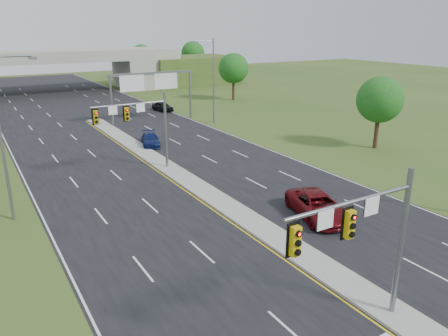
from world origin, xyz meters
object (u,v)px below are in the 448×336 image
signal_mast_far (141,120)px  overpass (50,75)px  car_far_b (150,140)px  signal_mast_near (368,232)px  car_far_a (318,206)px  sign_gantry (151,83)px  car_far_c (163,106)px

signal_mast_far → overpass: (2.26, 55.07, -1.17)m
overpass → car_far_b: 46.74m
signal_mast_near → car_far_a: bearing=55.8°
signal_mast_far → overpass: size_ratio=0.09×
signal_mast_near → sign_gantry: bearing=78.8°
car_far_a → signal_mast_far: bearing=129.4°
car_far_a → sign_gantry: bearing=102.2°
car_far_c → overpass: bearing=100.8°
car_far_b → signal_mast_far: bearing=-98.3°
car_far_a → car_far_b: car_far_a is taller
car_far_a → car_far_c: size_ratio=1.42×
sign_gantry → car_far_b: 13.37m
sign_gantry → car_far_b: bearing=-113.3°
sign_gantry → signal_mast_far: bearing=-114.1°
car_far_b → car_far_c: size_ratio=1.06×
signal_mast_far → overpass: 55.13m
signal_mast_far → sign_gantry: signal_mast_far is taller
signal_mast_near → sign_gantry: signal_mast_near is taller
signal_mast_far → car_far_a: bearing=-66.5°
signal_mast_near → car_far_b: 33.94m
overpass → car_far_c: overpass is taller
overpass → car_far_a: overpass is taller
sign_gantry → overpass: overpass is taller
sign_gantry → car_far_b: sign_gantry is taller
car_far_b → signal_mast_near: bearing=-79.8°
signal_mast_near → car_far_a: (6.62, 9.76, -3.89)m
overpass → car_far_a: 70.50m
signal_mast_near → car_far_b: (3.99, 33.46, -4.06)m
signal_mast_far → car_far_c: bearing=63.5°
signal_mast_far → car_far_b: bearing=64.8°
sign_gantry → car_far_a: (-2.32, -35.23, -4.40)m
overpass → car_far_c: bearing=-68.8°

